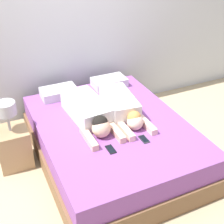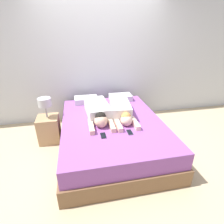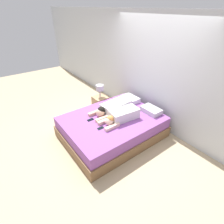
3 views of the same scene
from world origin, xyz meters
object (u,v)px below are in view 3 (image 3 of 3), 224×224
Objects in this scene: bed at (112,127)px; pillow_head_right at (151,110)px; person_right at (121,116)px; nightstand at (100,103)px; person_left at (112,108)px; pillow_head_left at (130,99)px; cell_phone_left at (90,120)px; cell_phone_right at (101,128)px.

bed is 4.70× the size of pillow_head_right.
pillow_head_right is 0.49× the size of person_right.
bed is at bearing -20.07° from nightstand.
person_left reaches higher than person_right.
bed is 0.99m from pillow_head_right.
pillow_head_left is at bearing 33.97° from nightstand.
cell_phone_left is (-0.40, -0.53, -0.10)m from person_right.
bed is 2.60× the size of nightstand.
nightstand is (-0.71, -0.48, -0.27)m from pillow_head_left.
person_right is at bearing 29.57° from bed.
cell_phone_right is 1.50m from nightstand.
bed is 14.91× the size of cell_phone_left.
cell_phone_left is (-0.01, -0.59, -0.10)m from person_left.
person_right reaches higher than cell_phone_left.
person_right is 0.53m from cell_phone_right.
person_right reaches higher than pillow_head_right.
pillow_head_left is 0.90m from nightstand.
pillow_head_left reaches higher than cell_phone_left.
cell_phone_left is 1.21m from nightstand.
pillow_head_right is 0.55× the size of nightstand.
cell_phone_left is (0.15, -1.30, -0.05)m from pillow_head_left.
cell_phone_left is at bearing -43.78° from nightstand.
person_left is 0.39m from person_right.
nightstand reaches higher than person_left.
bed is 14.91× the size of cell_phone_right.
pillow_head_left is (-0.36, 0.87, 0.31)m from bed.
person_right reaches higher than cell_phone_right.
person_left is 1.09× the size of person_right.
nightstand reaches higher than bed.
person_right is at bearing 89.16° from cell_phone_right.
pillow_head_right is at bearing 18.53° from nightstand.
person_left reaches higher than pillow_head_left.
cell_phone_left is at bearing -126.53° from person_right.
cell_phone_left is 1.00× the size of cell_phone_right.
nightstand is at bearing -146.03° from pillow_head_left.
nightstand is (-0.86, 0.23, -0.32)m from person_left.
pillow_head_left is 1.40m from cell_phone_right.
person_right is (0.54, -0.77, 0.05)m from pillow_head_left.
bed is 0.53m from cell_phone_right.
cell_phone_left is 0.39m from cell_phone_right.
pillow_head_right is 1.42m from cell_phone_left.
pillow_head_left is at bearing 96.40° from cell_phone_left.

